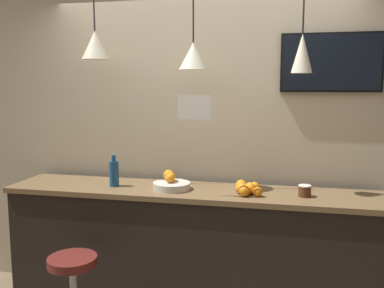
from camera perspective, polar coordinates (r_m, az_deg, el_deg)
The scene contains 12 objects.
back_wall at distance 3.57m, azimuth 1.34°, elevation 2.11°, with size 8.00×0.06×2.90m.
service_counter at distance 3.44m, azimuth 0.00°, elevation -14.31°, with size 2.88×0.55×1.02m.
bar_stool at distance 3.23m, azimuth -15.53°, elevation -17.90°, with size 0.39×0.39×0.64m.
fruit_bowl at distance 3.28m, azimuth -2.79°, elevation -5.29°, with size 0.28×0.28×0.14m.
orange_pile at distance 3.16m, azimuth 7.28°, elevation -5.92°, with size 0.21×0.24×0.09m.
juice_bottle at distance 3.41m, azimuth -10.35°, elevation -3.83°, with size 0.07×0.07×0.25m.
spread_jar at distance 3.17m, azimuth 14.79°, elevation -6.06°, with size 0.09×0.09×0.08m.
pendant_lamp_left at distance 3.49m, azimuth -12.80°, elevation 12.76°, with size 0.21×0.21×0.79m.
pendant_lamp_middle at distance 3.23m, azimuth 0.17°, elevation 11.72°, with size 0.21×0.21×0.88m.
pendant_lamp_right at distance 3.16m, azimuth 14.47°, elevation 11.73°, with size 0.15×0.15×0.91m.
mounted_tv at distance 3.45m, azimuth 18.05°, elevation 10.29°, with size 0.75×0.04×0.45m.
hanging_menu_board at distance 2.98m, azimuth 0.34°, elevation 4.92°, with size 0.24×0.01×0.17m.
Camera 1 is at (0.69, -2.43, 1.82)m, focal length 40.00 mm.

